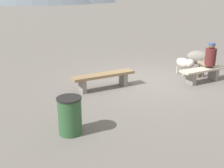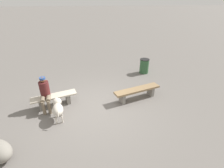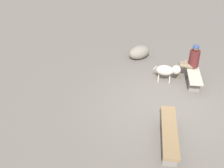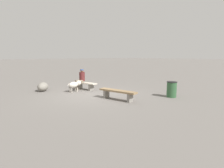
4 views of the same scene
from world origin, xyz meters
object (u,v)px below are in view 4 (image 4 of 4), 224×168
object	(u,v)px
trash_bin	(172,89)
boulder	(43,87)
bench_right	(85,85)
seated_person	(81,78)
bench_left	(118,93)
dog	(75,84)

from	to	relation	value
trash_bin	boulder	xyz separation A→B (m)	(5.47, 4.45, -0.13)
bench_right	seated_person	bearing A→B (deg)	18.49
bench_left	boulder	size ratio (longest dim) A/B	2.21
bench_right	dog	bearing A→B (deg)	90.65
dog	bench_left	bearing A→B (deg)	-85.30
trash_bin	boulder	world-z (taller)	trash_bin
dog	boulder	world-z (taller)	dog
trash_bin	bench_left	bearing A→B (deg)	63.57
bench_left	bench_right	world-z (taller)	bench_left
bench_right	seated_person	size ratio (longest dim) A/B	1.36
trash_bin	boulder	size ratio (longest dim) A/B	0.88
bench_right	dog	xyz separation A→B (m)	(-0.21, 0.79, 0.12)
seated_person	trash_bin	xyz separation A→B (m)	(-4.60, -2.46, -0.31)
bench_right	boulder	world-z (taller)	boulder
bench_left	seated_person	bearing A→B (deg)	-13.80
bench_right	boulder	bearing A→B (deg)	48.23
bench_right	dog	distance (m)	0.82
seated_person	boulder	world-z (taller)	seated_person
seated_person	bench_left	bearing A→B (deg)	174.72
bench_left	boulder	xyz separation A→B (m)	(4.26, 2.01, -0.08)
seated_person	bench_right	bearing A→B (deg)	-152.98
bench_left	boulder	world-z (taller)	boulder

